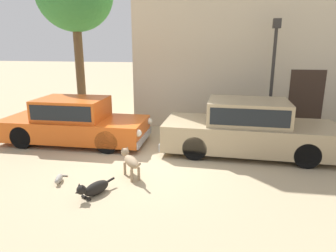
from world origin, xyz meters
TOP-DOWN VIEW (x-y plane):
  - ground_plane at (0.00, 0.00)m, footprint 80.00×80.00m
  - parked_sedan_nearest at (-2.44, 1.16)m, footprint 4.43×1.71m
  - parked_sedan_second at (2.64, 1.00)m, footprint 4.75×1.93m
  - stray_dog_spotted at (-0.58, -1.98)m, footprint 0.53×0.91m
  - stray_dog_tan at (-0.10, -0.99)m, footprint 0.70×0.89m
  - stray_cat at (-1.57, -1.52)m, footprint 0.28×0.54m
  - street_lamp at (3.46, 2.77)m, footprint 0.22×0.22m

SIDE VIEW (x-z plane):
  - ground_plane at x=0.00m, z-range 0.00..0.00m
  - stray_cat at x=-1.57m, z-range 0.00..0.16m
  - stray_dog_spotted at x=-0.58m, z-range -0.03..0.33m
  - stray_dog_tan at x=-0.10m, z-range 0.07..0.68m
  - parked_sedan_nearest at x=-2.44m, z-range -0.01..1.35m
  - parked_sedan_second at x=2.64m, z-range -0.01..1.47m
  - street_lamp at x=3.46m, z-range 0.53..4.17m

